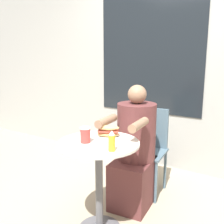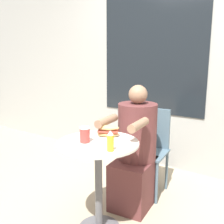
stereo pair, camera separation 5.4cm
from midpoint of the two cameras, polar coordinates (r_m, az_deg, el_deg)
storefront_wall at (r=3.30m, az=14.04°, el=11.69°), size 8.00×0.09×2.80m
cafe_table at (r=2.10m, az=-2.22°, el=-11.99°), size 0.63×0.63×0.76m
diner_chair at (r=2.78m, az=8.91°, el=-6.54°), size 0.42×0.42×0.87m
seated_diner at (r=2.49m, az=5.71°, el=-9.32°), size 0.41×0.66×1.15m
sandwich_on_plate at (r=2.11m, az=-0.23°, el=-4.45°), size 0.23×0.23×0.10m
drink_cup at (r=2.00m, az=-5.16°, el=-4.94°), size 0.08×0.08×0.12m
condiment_bottle at (r=1.81m, az=0.52°, el=-6.35°), size 0.05×0.05×0.15m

